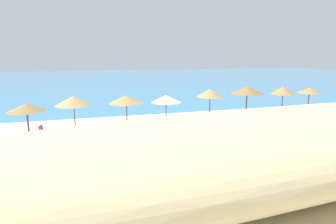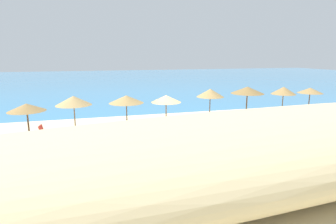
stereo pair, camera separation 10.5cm
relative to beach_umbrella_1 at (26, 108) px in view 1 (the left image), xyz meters
The scene contains 13 objects.
ground_plane 9.67m from the beach_umbrella_1, ahead, with size 160.00×160.00×0.00m, color beige.
sea_water 43.56m from the beach_umbrella_1, 77.49° to the left, with size 160.00×74.41×0.01m, color teal.
dune_ridge 15.19m from the beach_umbrella_1, 39.06° to the right, with size 46.53×6.83×3.14m, color #C9B586.
beach_umbrella_1 is the anchor object (origin of this frame).
beach_umbrella_2 2.86m from the beach_umbrella_1, ahead, with size 2.40×2.40×2.65m.
beach_umbrella_3 6.32m from the beach_umbrella_1, ahead, with size 2.42×2.42×2.60m.
beach_umbrella_4 9.27m from the beach_umbrella_1, ahead, with size 2.21×2.21×2.46m.
beach_umbrella_5 12.79m from the beach_umbrella_1, ahead, with size 2.10×2.10×2.82m.
beach_umbrella_6 15.98m from the beach_umbrella_1, ahead, with size 2.60×2.60×2.89m.
beach_umbrella_7 19.14m from the beach_umbrella_1, ahead, with size 1.97×1.97×2.81m.
beach_umbrella_8 22.04m from the beach_umbrella_1, ahead, with size 2.06×2.06×2.61m.
lounge_chair_0 15.83m from the beach_umbrella_1, ahead, with size 1.52×1.03×1.09m.
lounge_chair_1 2.14m from the beach_umbrella_1, 65.97° to the right, with size 1.52×0.77×1.21m.
Camera 1 is at (-5.50, -18.05, 5.35)m, focal length 29.24 mm.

